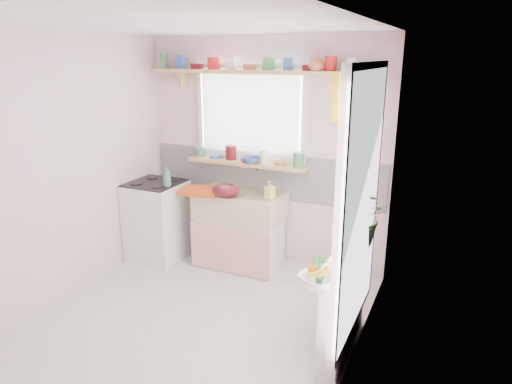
% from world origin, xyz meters
% --- Properties ---
extents(room, '(3.20, 3.20, 3.20)m').
position_xyz_m(room, '(0.66, 0.86, 1.37)').
color(room, silver).
rests_on(room, ground).
extents(sink_unit, '(0.95, 0.65, 1.11)m').
position_xyz_m(sink_unit, '(-0.15, 1.29, 0.43)').
color(sink_unit, white).
rests_on(sink_unit, ground).
extents(cooker, '(0.58, 0.58, 0.93)m').
position_xyz_m(cooker, '(-1.10, 1.05, 0.46)').
color(cooker, white).
rests_on(cooker, ground).
extents(radiator_ledge, '(0.22, 0.95, 0.78)m').
position_xyz_m(radiator_ledge, '(1.30, 0.20, 0.40)').
color(radiator_ledge, white).
rests_on(radiator_ledge, ground).
extents(windowsill, '(1.40, 0.22, 0.04)m').
position_xyz_m(windowsill, '(-0.15, 1.48, 1.14)').
color(windowsill, '#D9B46F').
rests_on(windowsill, room).
extents(pine_shelf, '(2.52, 0.24, 0.04)m').
position_xyz_m(pine_shelf, '(0.00, 1.47, 2.12)').
color(pine_shelf, '#D9B46F').
rests_on(pine_shelf, room).
extents(shelf_crockery, '(2.47, 0.11, 0.12)m').
position_xyz_m(shelf_crockery, '(-0.04, 1.47, 2.19)').
color(shelf_crockery, '#3F7F4C').
rests_on(shelf_crockery, pine_shelf).
extents(sill_crockery, '(1.35, 0.11, 0.12)m').
position_xyz_m(sill_crockery, '(-0.17, 1.48, 1.22)').
color(sill_crockery, '#3F7F4C').
rests_on(sill_crockery, windowsill).
extents(dish_tray, '(0.49, 0.40, 0.04)m').
position_xyz_m(dish_tray, '(-0.53, 1.10, 0.87)').
color(dish_tray, '#D04612').
rests_on(dish_tray, sink_unit).
extents(colander, '(0.35, 0.35, 0.13)m').
position_xyz_m(colander, '(-0.22, 1.10, 0.92)').
color(colander, '#500D16').
rests_on(colander, sink_unit).
extents(jade_plant, '(0.55, 0.51, 0.49)m').
position_xyz_m(jade_plant, '(1.33, 0.60, 1.02)').
color(jade_plant, '#3C6F2C').
rests_on(jade_plant, radiator_ledge).
extents(fruit_bowl, '(0.35, 0.35, 0.07)m').
position_xyz_m(fruit_bowl, '(1.21, -0.20, 0.81)').
color(fruit_bowl, silver).
rests_on(fruit_bowl, radiator_ledge).
extents(herb_pot, '(0.12, 0.09, 0.21)m').
position_xyz_m(herb_pot, '(1.21, -0.20, 0.88)').
color(herb_pot, '#2A692B').
rests_on(herb_pot, radiator_ledge).
extents(soap_bottle_sink, '(0.10, 0.11, 0.19)m').
position_xyz_m(soap_bottle_sink, '(0.22, 1.24, 0.94)').
color(soap_bottle_sink, '#D5E867').
rests_on(soap_bottle_sink, sink_unit).
extents(sill_cup, '(0.12, 0.12, 0.09)m').
position_xyz_m(sill_cup, '(-0.45, 1.54, 1.20)').
color(sill_cup, white).
rests_on(sill_cup, windowsill).
extents(sill_bowl, '(0.25, 0.25, 0.06)m').
position_xyz_m(sill_bowl, '(-0.07, 1.42, 1.19)').
color(sill_bowl, '#2E4F98').
rests_on(sill_bowl, windowsill).
extents(shelf_vase, '(0.19, 0.19, 0.16)m').
position_xyz_m(shelf_vase, '(0.63, 1.41, 2.22)').
color(shelf_vase, '#B65E38').
rests_on(shelf_vase, pine_shelf).
extents(cooker_bottle, '(0.10, 0.10, 0.24)m').
position_xyz_m(cooker_bottle, '(-0.88, 0.98, 1.03)').
color(cooker_bottle, '#3F7E54').
rests_on(cooker_bottle, cooker).
extents(fruit, '(0.20, 0.14, 0.10)m').
position_xyz_m(fruit, '(1.22, -0.19, 0.87)').
color(fruit, orange).
rests_on(fruit, fruit_bowl).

